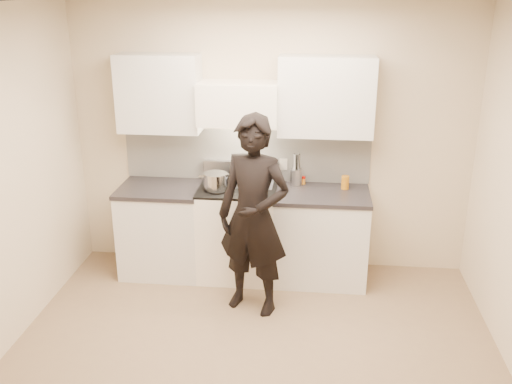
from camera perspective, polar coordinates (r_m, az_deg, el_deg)
ground_plane at (r=4.75m, az=-0.39°, el=-16.31°), size 4.00×4.00×0.00m
room_shell at (r=4.38m, az=-0.65°, el=3.87°), size 4.04×3.54×2.70m
stove at (r=5.78m, az=-1.79°, el=-3.90°), size 0.76×0.65×0.96m
counter_right at (r=5.74m, az=6.47°, el=-4.36°), size 0.92×0.67×0.92m
counter_left at (r=5.93m, az=-9.30°, el=-3.66°), size 0.82×0.67×0.92m
wok at (r=5.69m, az=-0.65°, el=2.13°), size 0.41×0.51×0.33m
stock_pot at (r=5.51m, az=-4.05°, el=1.13°), size 0.32×0.28×0.15m
utensil_crock at (r=5.72m, az=4.03°, el=1.65°), size 0.12×0.12×0.32m
spice_jar at (r=5.76m, az=4.79°, el=1.18°), size 0.04×0.04×0.08m
oil_glass at (r=5.67m, az=8.91°, el=0.95°), size 0.08×0.08×0.13m
person at (r=4.99m, az=-0.25°, el=-2.47°), size 0.77×0.62×1.81m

